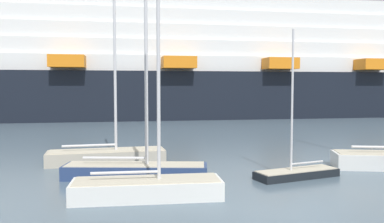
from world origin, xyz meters
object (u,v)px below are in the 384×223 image
object	(u,v)px
sailboat_1	(107,153)
sailboat_4	(297,171)
sailboat_0	(136,167)
sailboat_3	(147,186)
cruise_ship	(214,67)

from	to	relation	value
sailboat_1	sailboat_4	xyz separation A→B (m)	(9.70, -6.17, -0.27)
sailboat_0	sailboat_1	distance (m)	4.71
sailboat_3	cruise_ship	distance (m)	48.56
sailboat_3	cruise_ship	bearing A→B (deg)	75.87
sailboat_0	sailboat_1	xyz separation A→B (m)	(-1.45, 4.49, 0.03)
sailboat_1	sailboat_3	size ratio (longest dim) A/B	1.24
sailboat_0	sailboat_4	size ratio (longest dim) A/B	1.49
cruise_ship	sailboat_0	bearing A→B (deg)	-108.55
sailboat_1	sailboat_4	distance (m)	11.50
sailboat_0	sailboat_4	distance (m)	8.42
sailboat_3	sailboat_1	bearing A→B (deg)	105.97
sailboat_1	cruise_ship	bearing A→B (deg)	63.98
sailboat_1	sailboat_3	world-z (taller)	sailboat_1
sailboat_1	cruise_ship	size ratio (longest dim) A/B	0.10
sailboat_0	cruise_ship	world-z (taller)	cruise_ship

